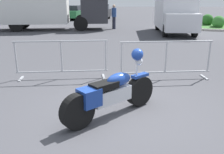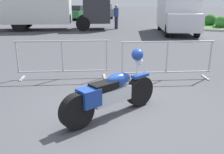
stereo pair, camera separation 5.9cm
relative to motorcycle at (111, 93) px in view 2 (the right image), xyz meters
The scene contains 12 objects.
ground_plane 0.52m from the motorcycle, 38.86° to the left, with size 120.00×120.00×0.00m, color #424247.
motorcycle is the anchor object (origin of this frame).
crowd_barrier_near 2.71m from the motorcycle, 121.94° to the left, with size 2.53×0.70×1.07m.
crowd_barrier_far 2.71m from the motorcycle, 58.05° to the left, with size 2.53×0.70×1.07m.
box_truck 14.26m from the motorcycle, 110.32° to the left, with size 7.91×3.13×2.98m.
delivery_van 12.53m from the motorcycle, 72.69° to the left, with size 2.10×5.04×2.31m.
parked_car_red 23.79m from the motorcycle, 114.90° to the left, with size 2.14×4.31×1.41m.
parked_car_silver 23.02m from the motorcycle, 108.36° to the left, with size 2.31×4.67×1.53m.
parked_car_green 22.69m from the motorcycle, 101.40° to the left, with size 2.13×4.29×1.40m.
parked_car_black 21.69m from the motorcycle, 94.54° to the left, with size 2.31×4.66×1.52m.
pedestrian 13.96m from the motorcycle, 90.60° to the left, with size 0.46×0.46×1.69m.
planter_island 16.50m from the motorcycle, 63.82° to the left, with size 4.76×4.76×0.97m.
Camera 2 is at (-0.02, -4.51, 2.17)m, focal length 40.00 mm.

